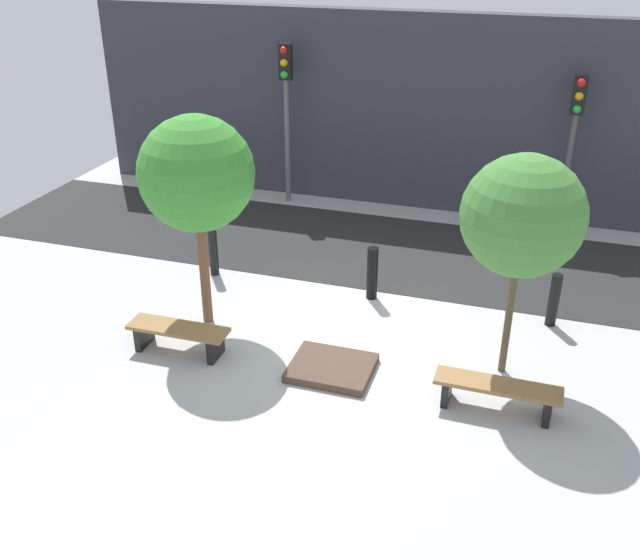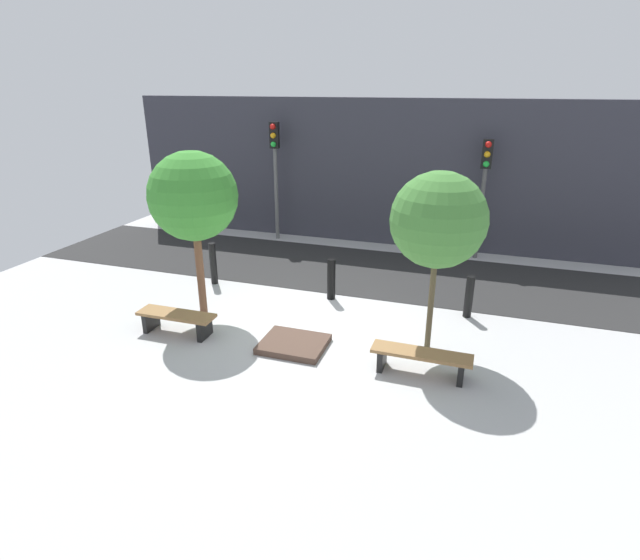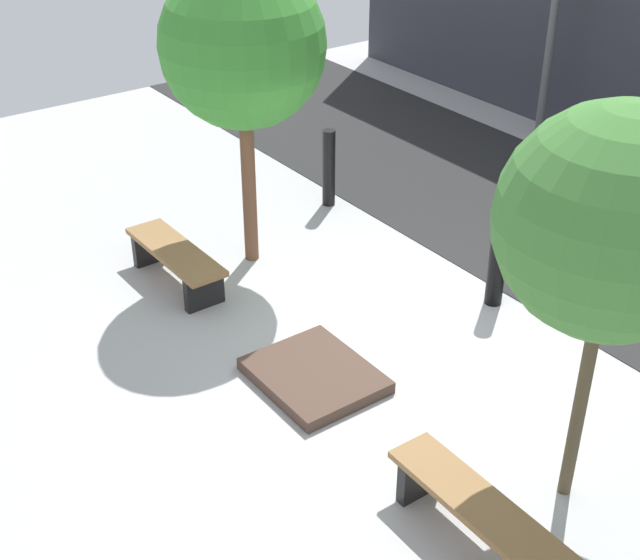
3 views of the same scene
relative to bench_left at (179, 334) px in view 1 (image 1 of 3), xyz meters
The scene contains 13 objects.
ground_plane 2.73m from the bench_left, 25.18° to the left, with size 18.00×18.00×0.00m, color #AFAFAF.
road_strip 5.32m from the bench_left, 62.55° to the left, with size 18.00×3.62×0.01m, color #272727.
building_facade 8.18m from the bench_left, 72.08° to the left, with size 16.20×0.50×4.36m, color #33333D.
bench_left is the anchor object (origin of this frame).
bench_right 4.90m from the bench_left, ahead, with size 1.74×0.44×0.44m.
planter_bed 2.47m from the bench_left, ahead, with size 1.23×1.03×0.13m, color #4C372D.
tree_behind_left_bench 2.50m from the bench_left, 90.00° to the left, with size 1.83×1.83×3.53m.
tree_behind_right_bench 5.47m from the bench_left, 11.70° to the left, with size 1.71×1.71×3.38m.
bollard_far_left 2.75m from the bench_left, 103.85° to the left, with size 0.17×0.17×1.07m, color black.
bollard_left 3.62m from the bench_left, 47.33° to the left, with size 0.19×0.19×0.99m, color black.
bollard_center 6.16m from the bench_left, 25.57° to the left, with size 0.18×0.18×0.94m, color black.
traffic_light_west 7.19m from the bench_left, 95.62° to the left, with size 0.28×0.27×3.66m.
traffic_light_mid_west 9.02m from the bench_left, 50.71° to the left, with size 0.28×0.27×3.36m.
Camera 1 is at (2.58, -9.55, 6.16)m, focal length 40.00 mm.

